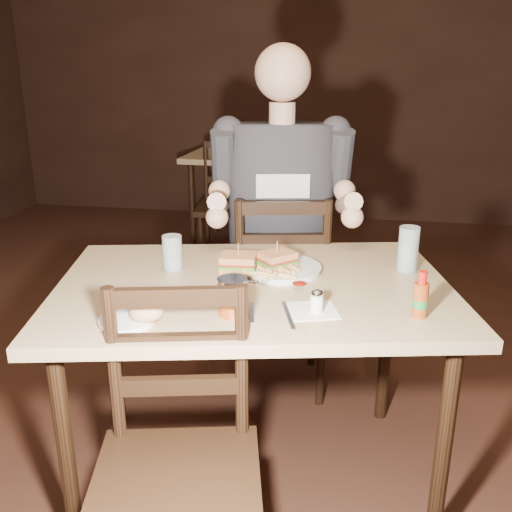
% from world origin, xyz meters
% --- Properties ---
extents(room_shell, '(7.00, 7.00, 7.00)m').
position_xyz_m(room_shell, '(0.00, 0.00, 1.40)').
color(room_shell, black).
rests_on(room_shell, ground).
extents(main_table, '(1.45, 1.12, 0.77)m').
position_xyz_m(main_table, '(0.06, -0.26, 0.70)').
color(main_table, tan).
rests_on(main_table, ground).
extents(bg_table, '(0.83, 0.83, 0.77)m').
position_xyz_m(bg_table, '(-0.54, 2.50, 0.68)').
color(bg_table, tan).
rests_on(bg_table, ground).
extents(chair_far, '(0.52, 0.55, 0.95)m').
position_xyz_m(chair_far, '(0.07, 0.38, 0.47)').
color(chair_far, black).
rests_on(chair_far, ground).
extents(chair_near, '(0.52, 0.55, 0.92)m').
position_xyz_m(chair_near, '(-0.02, -0.88, 0.46)').
color(chair_near, black).
rests_on(chair_near, ground).
extents(bg_chair_far, '(0.53, 0.55, 0.87)m').
position_xyz_m(bg_chair_far, '(-0.54, 3.05, 0.44)').
color(bg_chair_far, black).
rests_on(bg_chair_far, ground).
extents(bg_chair_near, '(0.47, 0.51, 0.91)m').
position_xyz_m(bg_chair_near, '(-0.54, 1.95, 0.46)').
color(bg_chair_near, black).
rests_on(bg_chair_near, ground).
extents(diner, '(0.68, 0.58, 1.05)m').
position_xyz_m(diner, '(0.08, 0.33, 1.02)').
color(diner, '#2C2C31').
rests_on(diner, chair_far).
extents(dinner_plate, '(0.32, 0.32, 0.02)m').
position_xyz_m(dinner_plate, '(0.14, -0.14, 0.78)').
color(dinner_plate, white).
rests_on(dinner_plate, main_table).
extents(sandwich_left, '(0.13, 0.11, 0.10)m').
position_xyz_m(sandwich_left, '(-0.00, -0.20, 0.84)').
color(sandwich_left, '#CE874E').
rests_on(sandwich_left, dinner_plate).
extents(sandwich_right, '(0.15, 0.15, 0.10)m').
position_xyz_m(sandwich_right, '(0.13, -0.15, 0.83)').
color(sandwich_right, '#CE874E').
rests_on(sandwich_right, dinner_plate).
extents(fries_pile, '(0.26, 0.21, 0.04)m').
position_xyz_m(fries_pile, '(0.11, -0.22, 0.80)').
color(fries_pile, '#EAB76E').
rests_on(fries_pile, dinner_plate).
extents(ketchup_dollop, '(0.05, 0.05, 0.01)m').
position_xyz_m(ketchup_dollop, '(0.22, -0.29, 0.79)').
color(ketchup_dollop, maroon).
rests_on(ketchup_dollop, dinner_plate).
extents(glass_left, '(0.08, 0.08, 0.13)m').
position_xyz_m(glass_left, '(-0.24, -0.18, 0.83)').
color(glass_left, silver).
rests_on(glass_left, main_table).
extents(glass_right, '(0.08, 0.08, 0.16)m').
position_xyz_m(glass_right, '(0.57, -0.05, 0.85)').
color(glass_right, silver).
rests_on(glass_right, main_table).
extents(hot_sauce, '(0.05, 0.05, 0.14)m').
position_xyz_m(hot_sauce, '(0.58, -0.43, 0.84)').
color(hot_sauce, '#8E3810').
rests_on(hot_sauce, main_table).
extents(salt_shaker, '(0.04, 0.04, 0.07)m').
position_xyz_m(salt_shaker, '(0.29, -0.46, 0.80)').
color(salt_shaker, white).
rests_on(salt_shaker, main_table).
extents(syrup_dispenser, '(0.10, 0.10, 0.11)m').
position_xyz_m(syrup_dispenser, '(0.05, -0.51, 0.83)').
color(syrup_dispenser, '#8E3810').
rests_on(syrup_dispenser, main_table).
extents(napkin, '(0.18, 0.18, 0.00)m').
position_xyz_m(napkin, '(0.27, -0.45, 0.77)').
color(napkin, white).
rests_on(napkin, main_table).
extents(knife, '(0.06, 0.19, 0.00)m').
position_xyz_m(knife, '(0.21, -0.50, 0.78)').
color(knife, silver).
rests_on(knife, napkin).
extents(fork, '(0.04, 0.15, 0.00)m').
position_xyz_m(fork, '(0.10, -0.50, 0.78)').
color(fork, silver).
rests_on(fork, napkin).
extents(side_plate, '(0.18, 0.18, 0.01)m').
position_xyz_m(side_plate, '(-0.23, -0.63, 0.78)').
color(side_plate, white).
rests_on(side_plate, main_table).
extents(bread_roll, '(0.11, 0.10, 0.06)m').
position_xyz_m(bread_roll, '(-0.17, -0.63, 0.81)').
color(bread_roll, tan).
rests_on(bread_roll, side_plate).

